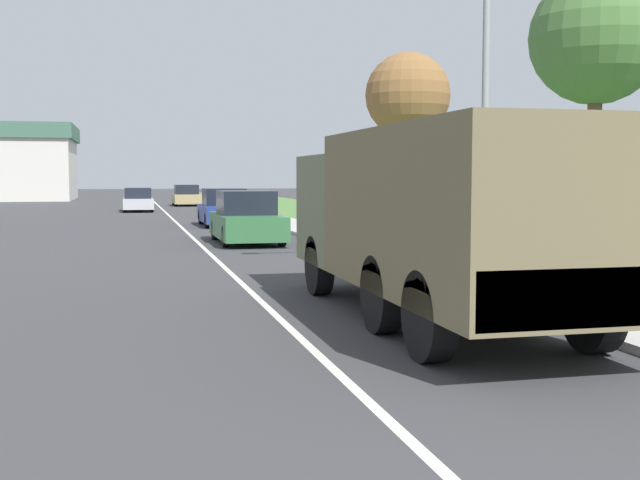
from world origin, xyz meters
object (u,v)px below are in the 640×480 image
at_px(car_nearest_ahead, 247,220).
at_px(car_second_ahead, 224,209).
at_px(military_truck, 436,214).
at_px(car_third_ahead, 138,201).
at_px(car_fourth_ahead, 186,196).
at_px(lamp_post, 478,23).

xyz_separation_m(car_nearest_ahead, car_second_ahead, (0.35, 8.83, -0.03)).
distance_m(military_truck, car_third_ahead, 37.99).
relative_size(military_truck, car_fourth_ahead, 2.00).
distance_m(car_nearest_ahead, car_second_ahead, 8.84).
bearing_deg(military_truck, lamp_post, 58.49).
distance_m(military_truck, lamp_post, 5.79).
height_order(car_nearest_ahead, lamp_post, lamp_post).
xyz_separation_m(car_second_ahead, car_third_ahead, (-3.36, 14.84, -0.07)).
bearing_deg(car_third_ahead, lamp_post, -79.81).
bearing_deg(lamp_post, military_truck, -121.51).
xyz_separation_m(car_nearest_ahead, lamp_post, (3.08, -10.20, 4.33)).
distance_m(car_nearest_ahead, lamp_post, 11.51).
bearing_deg(car_second_ahead, car_nearest_ahead, -92.30).
distance_m(car_nearest_ahead, car_fourth_ahead, 32.05).
bearing_deg(car_third_ahead, car_nearest_ahead, -82.76).
height_order(car_nearest_ahead, car_fourth_ahead, car_nearest_ahead).
relative_size(military_truck, car_nearest_ahead, 1.71).
bearing_deg(lamp_post, car_fourth_ahead, 93.58).
bearing_deg(car_third_ahead, car_second_ahead, -77.24).
height_order(car_nearest_ahead, car_third_ahead, car_nearest_ahead).
xyz_separation_m(military_truck, car_fourth_ahead, (-0.24, 46.17, -0.89)).
bearing_deg(car_fourth_ahead, military_truck, -89.70).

